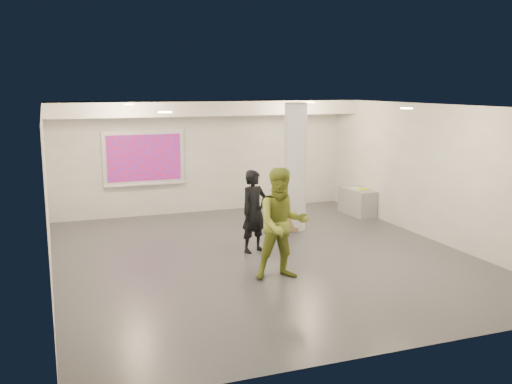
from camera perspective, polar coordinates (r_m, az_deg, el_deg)
name	(u,v)px	position (r m, az deg, el deg)	size (l,w,h in m)	color
floor	(263,256)	(11.54, 0.69, -6.45)	(8.00, 9.00, 0.01)	#34363B
ceiling	(263,106)	(11.04, 0.73, 8.60)	(8.00, 9.00, 0.01)	white
wall_back	(203,157)	(15.44, -5.29, 3.53)	(8.00, 0.01, 3.00)	beige
wall_front	(393,240)	(7.27, 13.55, -4.72)	(8.00, 0.01, 3.00)	beige
wall_left	(47,196)	(10.48, -20.18, -0.42)	(0.01, 9.00, 3.00)	beige
wall_right	(432,172)	(13.15, 17.22, 1.88)	(0.01, 9.00, 3.00)	beige
soffit_band	(208,108)	(14.80, -4.82, 8.37)	(8.00, 1.10, 0.36)	white
downlight_nw	(129,104)	(12.93, -12.61, 8.55)	(0.22, 0.22, 0.02)	#ECBA7E
downlight_ne	(310,102)	(14.21, 5.46, 8.91)	(0.22, 0.22, 0.02)	#ECBA7E
downlight_sw	(165,112)	(8.99, -9.08, 7.89)	(0.22, 0.22, 0.02)	#ECBA7E
downlight_se	(406,108)	(10.75, 14.82, 8.09)	(0.22, 0.22, 0.02)	#ECBA7E
column	(295,167)	(13.41, 3.95, 2.49)	(0.52, 0.52, 3.00)	silver
projection_screen	(144,159)	(15.06, -11.14, 3.31)	(2.10, 0.13, 1.42)	white
credenza	(357,202)	(15.40, 10.07, -0.95)	(0.49, 1.19, 0.69)	gray
papers_stack	(358,189)	(15.31, 10.19, 0.33)	(0.26, 0.33, 0.02)	silver
postit_pad	(362,189)	(15.24, 10.55, 0.29)	(0.21, 0.28, 0.03)	#D0E113
cardboard_back	(285,218)	(13.40, 2.94, -2.59)	(0.61, 0.06, 0.67)	olive
cardboard_front	(277,227)	(12.97, 2.09, -3.49)	(0.43, 0.04, 0.47)	olive
woman	(254,211)	(11.65, -0.19, -1.95)	(0.62, 0.41, 1.70)	black
man	(282,224)	(10.03, 2.64, -3.21)	(0.96, 0.75, 1.98)	olive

